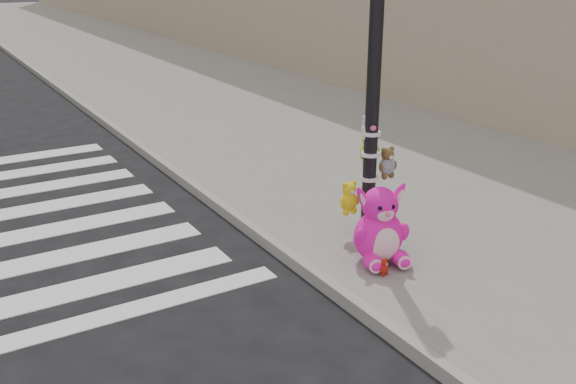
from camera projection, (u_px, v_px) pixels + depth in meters
sidewalk_near at (239, 100)px, 15.64m from camera, size 7.00×80.00×0.14m
curb_edge at (98, 117)px, 13.98m from camera, size 0.12×80.00×0.15m
signal_pole at (372, 107)px, 7.32m from camera, size 0.69×0.50×4.00m
pink_bunny at (380, 230)px, 7.09m from camera, size 0.71×0.79×0.92m
red_teddy at (384, 267)px, 6.86m from camera, size 0.15×0.13×0.19m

